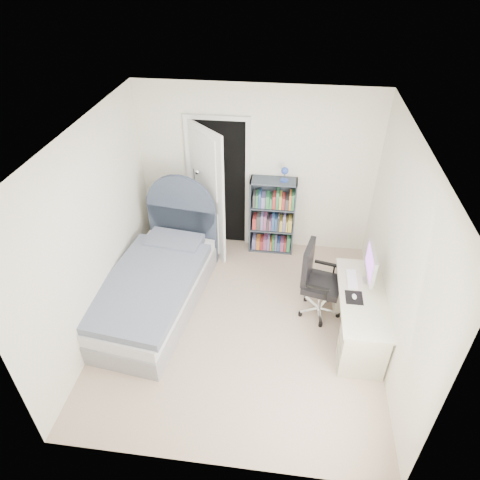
# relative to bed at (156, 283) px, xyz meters

# --- Properties ---
(room_shell) EXTENTS (3.50, 3.70, 2.60)m
(room_shell) POSITION_rel_bed_xyz_m (1.14, -0.27, 0.94)
(room_shell) COLOR tan
(room_shell) RESTS_ON ground
(door) EXTENTS (0.92, 0.61, 2.06)m
(door) POSITION_rel_bed_xyz_m (0.52, 1.32, 0.72)
(door) COLOR black
(door) RESTS_ON ground
(bed) EXTENTS (1.32, 2.36, 1.38)m
(bed) POSITION_rel_bed_xyz_m (0.00, 0.00, 0.00)
(bed) COLOR gray
(bed) RESTS_ON ground
(nightstand) EXTENTS (0.36, 0.36, 0.54)m
(nightstand) POSITION_rel_bed_xyz_m (0.02, 1.35, 0.04)
(nightstand) COLOR tan
(nightstand) RESTS_ON ground
(floor_lamp) EXTENTS (0.20, 0.20, 1.38)m
(floor_lamp) POSITION_rel_bed_xyz_m (0.31, 1.25, 0.25)
(floor_lamp) COLOR silver
(floor_lamp) RESTS_ON ground
(bookcase) EXTENTS (0.67, 0.29, 1.42)m
(bookcase) POSITION_rel_bed_xyz_m (1.42, 1.39, 0.25)
(bookcase) COLOR #3C4652
(bookcase) RESTS_ON ground
(desk) EXTENTS (0.54, 1.35, 1.11)m
(desk) POSITION_rel_bed_xyz_m (2.58, -0.26, 0.05)
(desk) COLOR beige
(desk) RESTS_ON ground
(office_chair) EXTENTS (0.56, 0.58, 1.03)m
(office_chair) POSITION_rel_bed_xyz_m (2.05, 0.09, 0.25)
(office_chair) COLOR silver
(office_chair) RESTS_ON ground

